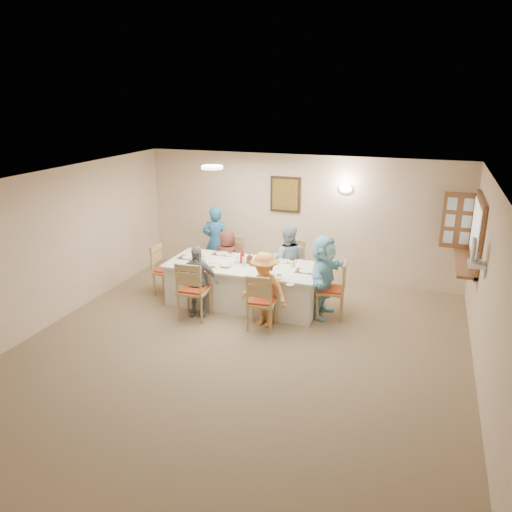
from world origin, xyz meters
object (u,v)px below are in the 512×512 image
(diner_front_left, at_px, (197,281))
(desk_fan, at_px, (476,253))
(dining_table, at_px, (244,284))
(caregiver, at_px, (216,242))
(chair_right_end, at_px, (331,289))
(diner_back_right, at_px, (287,261))
(diner_front_right, at_px, (264,289))
(chair_back_right, at_px, (289,267))
(condiment_ketchup, at_px, (242,257))
(chair_back_left, at_px, (230,262))
(serving_hatch, at_px, (477,233))
(chair_front_left, at_px, (194,289))
(chair_front_right, at_px, (262,300))
(diner_back_left, at_px, (228,259))
(chair_left_end, at_px, (167,270))
(diner_right_end, at_px, (323,276))

(diner_front_left, bearing_deg, desk_fan, -10.76)
(dining_table, height_order, caregiver, caregiver)
(desk_fan, relative_size, chair_right_end, 0.30)
(dining_table, height_order, diner_back_right, diner_back_right)
(dining_table, relative_size, diner_front_right, 2.20)
(chair_back_right, height_order, condiment_ketchup, chair_back_right)
(chair_back_left, height_order, condiment_ketchup, condiment_ketchup)
(serving_hatch, relative_size, chair_back_left, 1.54)
(chair_front_left, distance_m, chair_right_end, 2.29)
(diner_back_right, bearing_deg, chair_front_right, 78.67)
(chair_back_right, xyz_separation_m, diner_front_right, (0.00, -1.48, 0.12))
(serving_hatch, height_order, condiment_ketchup, serving_hatch)
(chair_back_left, distance_m, diner_back_left, 0.15)
(desk_fan, xyz_separation_m, chair_left_end, (-5.18, 0.67, -1.07))
(diner_front_left, xyz_separation_m, diner_right_end, (2.02, 0.68, 0.09))
(chair_back_left, bearing_deg, chair_front_right, -44.59)
(diner_back_right, height_order, condiment_ketchup, diner_back_right)
(diner_front_right, height_order, diner_right_end, diner_right_end)
(chair_back_left, height_order, chair_back_right, chair_back_right)
(dining_table, xyz_separation_m, chair_front_right, (0.60, -0.80, 0.10))
(chair_front_right, height_order, caregiver, caregiver)
(chair_left_end, distance_m, diner_back_left, 1.17)
(chair_front_right, bearing_deg, desk_fan, 177.03)
(diner_back_left, xyz_separation_m, condiment_ketchup, (0.54, -0.63, 0.30))
(chair_back_left, bearing_deg, dining_table, -44.59)
(chair_back_right, xyz_separation_m, chair_front_right, (0.00, -1.60, -0.03))
(chair_right_end, bearing_deg, chair_left_end, -95.44)
(desk_fan, height_order, chair_right_end, desk_fan)
(diner_back_left, xyz_separation_m, diner_front_right, (1.20, -1.36, 0.04))
(chair_left_end, height_order, condiment_ketchup, condiment_ketchup)
(chair_back_left, bearing_deg, serving_hatch, 6.94)
(diner_back_left, height_order, diner_right_end, diner_right_end)
(chair_front_right, xyz_separation_m, caregiver, (-1.65, 1.95, 0.26))
(dining_table, xyz_separation_m, condiment_ketchup, (-0.06, 0.05, 0.50))
(chair_front_left, distance_m, diner_front_right, 1.21)
(serving_hatch, height_order, diner_right_end, serving_hatch)
(desk_fan, xyz_separation_m, chair_back_left, (-4.23, 1.47, -1.06))
(chair_front_left, height_order, diner_back_left, diner_back_left)
(chair_back_right, relative_size, diner_front_right, 0.81)
(chair_back_right, distance_m, condiment_ketchup, 1.06)
(diner_back_left, relative_size, diner_front_right, 0.93)
(serving_hatch, xyz_separation_m, diner_front_right, (-3.14, -1.36, -0.88))
(diner_right_end, xyz_separation_m, condiment_ketchup, (-1.48, 0.05, 0.17))
(chair_front_right, height_order, diner_right_end, diner_right_end)
(chair_left_end, height_order, chair_right_end, chair_right_end)
(desk_fan, bearing_deg, chair_front_right, -177.56)
(desk_fan, bearing_deg, serving_hatch, 85.34)
(caregiver, bearing_deg, chair_front_right, 115.48)
(diner_back_right, relative_size, diner_right_end, 0.95)
(serving_hatch, height_order, diner_front_right, serving_hatch)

